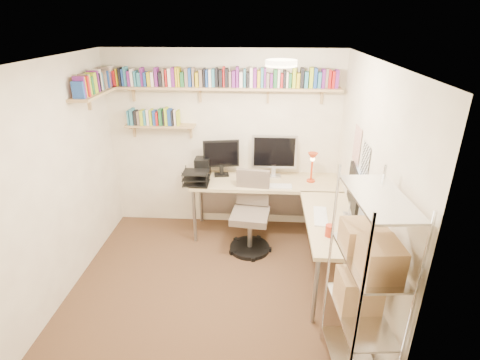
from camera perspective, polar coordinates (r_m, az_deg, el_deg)
name	(u,v)px	position (r m, az deg, el deg)	size (l,w,h in m)	color
ground	(212,284)	(4.54, -4.22, -15.53)	(3.20, 3.20, 0.00)	#422E1C
room_shell	(208,160)	(3.76, -4.85, 3.12)	(3.24, 3.04, 2.52)	beige
wall_shelves	(189,88)	(4.94, -7.71, 13.76)	(3.12, 1.09, 0.80)	tan
corner_desk	(274,190)	(4.85, 5.14, -1.46)	(2.19, 2.09, 1.42)	beige
office_chair	(251,218)	(4.91, 1.66, -5.81)	(0.56, 0.57, 1.06)	black
wire_rack	(365,273)	(3.12, 18.55, -13.23)	(0.45, 0.81, 1.81)	silver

